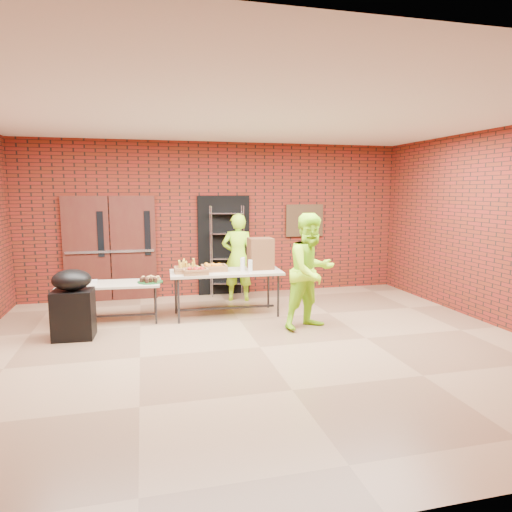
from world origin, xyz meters
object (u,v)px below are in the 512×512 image
(wire_rack, at_px, (227,251))
(covered_grill, at_px, (73,304))
(table_right, at_px, (226,275))
(volunteer_man, at_px, (311,271))
(volunteer_woman, at_px, (238,257))
(coffee_dispenser, at_px, (260,253))
(table_left, at_px, (110,286))

(wire_rack, bearing_deg, covered_grill, -126.79)
(table_right, relative_size, volunteer_man, 1.07)
(covered_grill, bearing_deg, volunteer_woman, 34.78)
(wire_rack, relative_size, volunteer_woman, 1.08)
(table_right, relative_size, coffee_dispenser, 3.54)
(coffee_dispenser, relative_size, volunteer_woman, 0.32)
(table_left, xyz_separation_m, volunteer_man, (3.15, -1.09, 0.31))
(coffee_dispenser, bearing_deg, covered_grill, -165.82)
(table_left, height_order, table_right, table_right)
(table_left, xyz_separation_m, table_right, (1.96, -0.02, 0.12))
(wire_rack, distance_m, table_left, 2.74)
(wire_rack, xyz_separation_m, volunteer_woman, (0.13, -0.48, -0.07))
(wire_rack, height_order, table_left, wire_rack)
(table_left, height_order, volunteer_man, volunteer_man)
(table_left, distance_m, volunteer_woman, 2.62)
(wire_rack, bearing_deg, coffee_dispenser, -62.72)
(volunteer_woman, height_order, volunteer_man, volunteer_man)
(volunteer_man, bearing_deg, covered_grill, 153.36)
(table_right, bearing_deg, table_left, -178.15)
(coffee_dispenser, bearing_deg, table_right, -172.94)
(volunteer_man, bearing_deg, volunteer_woman, 88.63)
(coffee_dispenser, xyz_separation_m, volunteer_woman, (-0.22, 0.98, -0.20))
(table_right, bearing_deg, covered_grill, -161.48)
(covered_grill, xyz_separation_m, volunteer_man, (3.64, -0.36, 0.40))
(covered_grill, bearing_deg, table_right, 19.34)
(table_left, bearing_deg, table_right, 3.35)
(table_left, relative_size, coffee_dispenser, 3.01)
(table_left, distance_m, coffee_dispenser, 2.65)
(coffee_dispenser, relative_size, volunteer_man, 0.30)
(table_left, bearing_deg, covered_grill, -120.05)
(wire_rack, xyz_separation_m, coffee_dispenser, (0.35, -1.46, 0.13))
(volunteer_woman, bearing_deg, table_right, 81.95)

